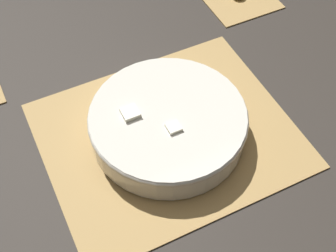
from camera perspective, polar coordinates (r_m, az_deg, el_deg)
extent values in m
plane|color=#2D2823|center=(0.85, 0.00, -1.18)|extent=(6.00, 6.00, 0.00)
cube|color=#A8844C|center=(0.84, 0.00, -1.06)|extent=(0.44, 0.37, 0.01)
cube|color=#3D2D19|center=(0.81, -11.24, -5.35)|extent=(0.01, 0.36, 0.00)
cube|color=#3D2D19|center=(0.82, -8.35, -4.25)|extent=(0.01, 0.36, 0.00)
cube|color=#3D2D19|center=(0.82, -5.51, -3.15)|extent=(0.01, 0.36, 0.00)
cube|color=#3D2D19|center=(0.83, -2.72, -2.06)|extent=(0.01, 0.36, 0.00)
cube|color=#3D2D19|center=(0.84, 0.00, -0.99)|extent=(0.01, 0.36, 0.00)
cube|color=#3D2D19|center=(0.85, 2.65, 0.05)|extent=(0.01, 0.36, 0.00)
cube|color=#3D2D19|center=(0.87, 5.21, 1.06)|extent=(0.01, 0.36, 0.00)
cube|color=#3D2D19|center=(0.89, 7.69, 2.04)|extent=(0.01, 0.36, 0.00)
cube|color=#3D2D19|center=(0.90, 10.07, 2.97)|extent=(0.01, 0.36, 0.00)
cube|color=#3D2D19|center=(1.11, 6.45, 14.76)|extent=(0.00, 0.15, 0.00)
cylinder|color=silver|center=(0.82, 0.00, 0.24)|extent=(0.27, 0.27, 0.06)
torus|color=silver|center=(0.80, 0.00, 1.18)|extent=(0.28, 0.28, 0.01)
cylinder|color=beige|center=(0.89, -0.37, 5.06)|extent=(0.03, 0.03, 0.01)
cylinder|color=beige|center=(0.80, -0.66, 1.01)|extent=(0.03, 0.03, 0.01)
cylinder|color=beige|center=(0.81, -3.22, -0.44)|extent=(0.02, 0.02, 0.01)
cylinder|color=beige|center=(0.81, 3.52, 1.08)|extent=(0.03, 0.03, 0.01)
cylinder|color=beige|center=(0.85, -3.78, 4.56)|extent=(0.03, 0.03, 0.01)
cylinder|color=beige|center=(0.76, -4.09, -4.98)|extent=(0.03, 0.03, 0.01)
cylinder|color=beige|center=(0.87, -1.52, 4.61)|extent=(0.02, 0.02, 0.01)
cube|color=#EFEACC|center=(0.86, 2.42, 2.29)|extent=(0.02, 0.02, 0.02)
cube|color=#EFEACC|center=(0.76, -1.43, -3.51)|extent=(0.02, 0.02, 0.02)
cube|color=#EFEACC|center=(0.80, -4.57, 1.16)|extent=(0.03, 0.03, 0.03)
cube|color=#EFEACC|center=(0.81, 7.36, -2.09)|extent=(0.03, 0.03, 0.03)
cube|color=#EFEACC|center=(0.82, -7.61, 0.64)|extent=(0.02, 0.02, 0.02)
cube|color=#EFEACC|center=(0.89, -4.33, 3.80)|extent=(0.03, 0.03, 0.03)
cube|color=#EFEACC|center=(0.78, 0.70, -0.53)|extent=(0.02, 0.02, 0.02)
cube|color=#EFEACC|center=(0.86, 5.04, 4.92)|extent=(0.03, 0.03, 0.03)
cube|color=#EFEACC|center=(0.84, -3.96, 1.99)|extent=(0.03, 0.03, 0.03)
cube|color=#EFEACC|center=(0.88, 1.52, 4.38)|extent=(0.03, 0.03, 0.03)
ellipsoid|color=orange|center=(0.79, -2.88, -3.69)|extent=(0.03, 0.01, 0.01)
ellipsoid|color=orange|center=(0.81, 2.73, -2.66)|extent=(0.03, 0.02, 0.02)
ellipsoid|color=orange|center=(0.79, -5.39, -3.61)|extent=(0.03, 0.02, 0.01)
ellipsoid|color=orange|center=(0.77, 1.88, -2.75)|extent=(0.03, 0.02, 0.01)
ellipsoid|color=#B2231E|center=(0.85, 3.86, 1.66)|extent=(0.03, 0.02, 0.01)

